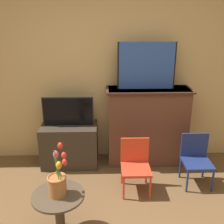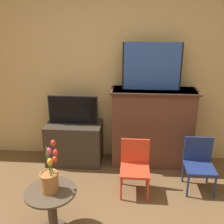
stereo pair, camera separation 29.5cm
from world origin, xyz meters
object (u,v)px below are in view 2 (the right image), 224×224
vase_tulips (50,178)px  chair_red (135,164)px  chair_blue (199,162)px  painting (152,66)px  tv_monitor (73,111)px

vase_tulips → chair_red: bearing=42.6°
chair_blue → vase_tulips: (-1.55, -0.83, 0.24)m
chair_red → chair_blue: same height
painting → chair_blue: painting is taller
tv_monitor → vase_tulips: (0.07, -1.34, -0.18)m
tv_monitor → chair_blue: 1.75m
tv_monitor → chair_blue: bearing=-17.2°
chair_blue → chair_red: bearing=-171.4°
chair_blue → painting: bearing=136.2°
tv_monitor → chair_red: bearing=-35.9°
chair_blue → vase_tulips: 1.77m
painting → vase_tulips: size_ratio=1.58×
chair_red → vase_tulips: (-0.78, -0.72, 0.24)m
chair_blue → vase_tulips: size_ratio=1.31×
chair_red → vase_tulips: bearing=-137.4°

